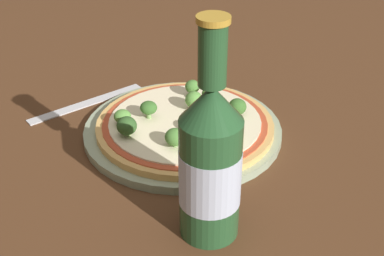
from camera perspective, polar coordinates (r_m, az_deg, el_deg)
ground_plane at (r=0.78m, az=-0.41°, el=-0.65°), size 3.00×3.00×0.00m
plate at (r=0.78m, az=-0.99°, el=-0.25°), size 0.29×0.29×0.01m
pizza at (r=0.77m, az=-0.95°, el=0.50°), size 0.26×0.26×0.01m
broccoli_floret_0 at (r=0.82m, az=0.04°, el=4.41°), size 0.02×0.02×0.03m
broccoli_floret_1 at (r=0.73m, az=-6.97°, el=0.22°), size 0.03×0.03×0.03m
broccoli_floret_2 at (r=0.70m, az=1.67°, el=-0.68°), size 0.03×0.03×0.03m
broccoli_floret_3 at (r=0.70m, az=-1.83°, el=-0.98°), size 0.03×0.03×0.03m
broccoli_floret_4 at (r=0.76m, az=-7.43°, el=1.23°), size 0.02×0.02×0.02m
broccoli_floret_5 at (r=0.73m, az=0.27°, el=0.38°), size 0.02×0.02×0.02m
broccoli_floret_6 at (r=0.80m, az=1.95°, el=3.64°), size 0.02×0.02×0.03m
broccoli_floret_7 at (r=0.77m, az=-4.66°, el=2.14°), size 0.02×0.02×0.03m
broccoli_floret_8 at (r=0.77m, az=4.86°, el=2.28°), size 0.03×0.03×0.03m
broccoli_floret_9 at (r=0.78m, az=0.21°, el=3.02°), size 0.03×0.03×0.03m
broccoli_floret_10 at (r=0.72m, az=4.26°, el=-0.12°), size 0.02×0.02×0.02m
beer_bottle at (r=0.56m, az=1.96°, el=-3.65°), size 0.07×0.07×0.25m
fork at (r=0.88m, az=-11.17°, el=2.64°), size 0.03×0.20×0.00m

